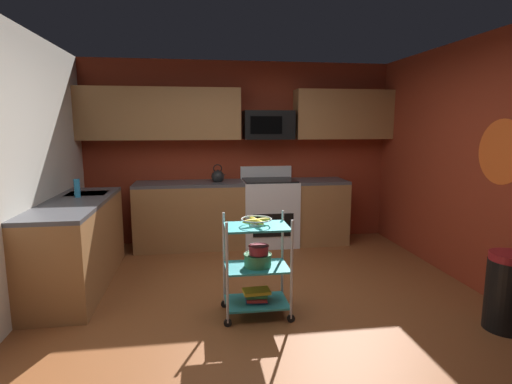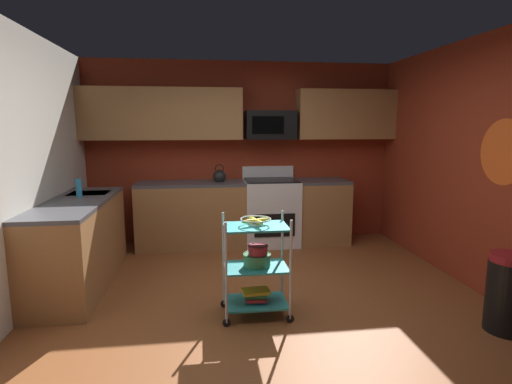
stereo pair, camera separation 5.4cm
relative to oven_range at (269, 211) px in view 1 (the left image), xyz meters
The scene contains 16 objects.
floor 2.20m from the oven_range, 100.26° to the right, with size 4.40×4.80×0.04m, color brown.
wall_back 0.96m from the oven_range, 139.44° to the left, with size 4.52×0.06×2.60m, color maroon.
wall_right 2.92m from the oven_range, 48.69° to the right, with size 0.06×4.80×2.60m, color maroon.
wall_flower_decal 3.00m from the oven_range, 50.24° to the right, with size 0.62×0.62×0.00m, color #E5591E.
counter_run 1.23m from the oven_range, 156.61° to the right, with size 3.69×2.49×0.92m.
oven_range is the anchor object (origin of this frame).
upper_cabinets 1.45m from the oven_range, 164.27° to the left, with size 4.40×0.33×0.70m.
microwave 1.23m from the oven_range, 90.26° to the left, with size 0.70×0.39×0.40m.
rolling_cart 2.26m from the oven_range, 103.05° to the right, with size 0.62×0.40×0.91m.
fruit_bowl 2.30m from the oven_range, 103.05° to the right, with size 0.27×0.27×0.07m.
mixing_bowl_large 2.26m from the oven_range, 102.78° to the right, with size 0.25×0.25×0.11m.
mixing_bowl_small 2.28m from the oven_range, 102.52° to the right, with size 0.18×0.18×0.08m.
book_stack 2.28m from the oven_range, 103.05° to the right, with size 0.25×0.20×0.11m.
kettle 0.89m from the oven_range, behind, with size 0.21×0.18×0.26m.
dish_soap_bottle 2.58m from the oven_range, 156.35° to the right, with size 0.06×0.06×0.20m, color #2D8CBF.
trash_can 3.16m from the oven_range, 61.25° to the right, with size 0.34×0.42×0.66m.
Camera 1 is at (-0.64, -3.52, 1.70)m, focal length 28.52 mm.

